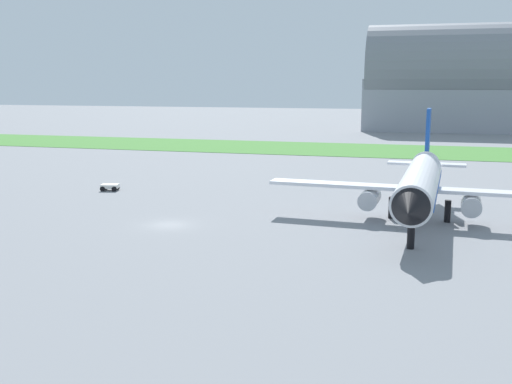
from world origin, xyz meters
TOP-DOWN VIEW (x-y plane):
  - ground_plane at (0.00, 0.00)m, footprint 600.00×600.00m
  - grass_taxiway_strip at (0.00, 78.79)m, footprint 360.00×28.00m
  - airplane_midfield_jet at (25.90, 8.41)m, footprint 33.62×32.98m
  - baggage_cart_near_gate at (-16.49, 17.01)m, footprint 2.68×2.19m
  - hangar_distant at (38.76, 144.63)m, footprint 62.06×29.08m

SIDE VIEW (x-z plane):
  - ground_plane at x=0.00m, z-range 0.00..0.00m
  - grass_taxiway_strip at x=0.00m, z-range 0.00..0.08m
  - baggage_cart_near_gate at x=-16.49m, z-range 0.12..1.02m
  - airplane_midfield_jet at x=25.90m, z-range -1.66..10.22m
  - hangar_distant at x=38.76m, z-range -1.49..32.02m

